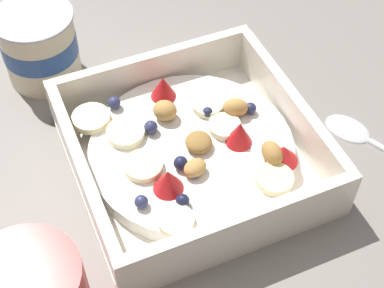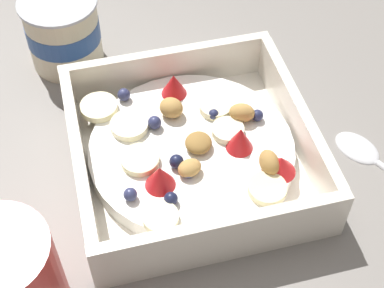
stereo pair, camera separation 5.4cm
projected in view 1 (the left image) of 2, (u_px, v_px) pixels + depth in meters
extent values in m
plane|color=gray|center=(189.00, 159.00, 0.56)|extent=(2.40, 2.40, 0.00)
cube|color=white|center=(192.00, 161.00, 0.56)|extent=(0.21, 0.21, 0.01)
cube|color=white|center=(241.00, 234.00, 0.48)|extent=(0.21, 0.01, 0.06)
cube|color=white|center=(153.00, 75.00, 0.60)|extent=(0.21, 0.01, 0.06)
cube|color=white|center=(85.00, 181.00, 0.51)|extent=(0.01, 0.19, 0.06)
cube|color=white|center=(290.00, 114.00, 0.56)|extent=(0.01, 0.19, 0.06)
cylinder|color=white|center=(192.00, 152.00, 0.54)|extent=(0.19, 0.19, 0.02)
cylinder|color=#F7EFC6|center=(226.00, 129.00, 0.55)|extent=(0.04, 0.04, 0.01)
cylinder|color=#F4EAB7|center=(208.00, 105.00, 0.57)|extent=(0.04, 0.04, 0.01)
cylinder|color=#F7EFC6|center=(126.00, 133.00, 0.54)|extent=(0.05, 0.05, 0.01)
cylinder|color=beige|center=(274.00, 179.00, 0.51)|extent=(0.05, 0.05, 0.01)
cylinder|color=beige|center=(144.00, 166.00, 0.52)|extent=(0.04, 0.04, 0.01)
cylinder|color=#F4EAB7|center=(176.00, 221.00, 0.48)|extent=(0.04, 0.04, 0.01)
cylinder|color=#F4EAB7|center=(91.00, 118.00, 0.56)|extent=(0.04, 0.04, 0.01)
cone|color=red|center=(283.00, 154.00, 0.52)|extent=(0.03, 0.03, 0.02)
cone|color=red|center=(168.00, 180.00, 0.50)|extent=(0.03, 0.03, 0.02)
cone|color=red|center=(163.00, 87.00, 0.57)|extent=(0.03, 0.03, 0.02)
cone|color=red|center=(240.00, 133.00, 0.53)|extent=(0.03, 0.03, 0.03)
sphere|color=navy|center=(114.00, 103.00, 0.57)|extent=(0.01, 0.01, 0.01)
sphere|color=navy|center=(151.00, 127.00, 0.54)|extent=(0.01, 0.01, 0.01)
sphere|color=navy|center=(141.00, 202.00, 0.49)|extent=(0.01, 0.01, 0.01)
sphere|color=navy|center=(194.00, 172.00, 0.51)|extent=(0.01, 0.01, 0.01)
sphere|color=#23284C|center=(251.00, 108.00, 0.56)|extent=(0.01, 0.01, 0.01)
sphere|color=#191E3D|center=(183.00, 201.00, 0.49)|extent=(0.01, 0.01, 0.01)
sphere|color=#23284C|center=(208.00, 112.00, 0.56)|extent=(0.01, 0.01, 0.01)
sphere|color=#191E3D|center=(181.00, 163.00, 0.52)|extent=(0.01, 0.01, 0.01)
ellipsoid|color=tan|center=(165.00, 110.00, 0.55)|extent=(0.03, 0.03, 0.02)
ellipsoid|color=#AD7F42|center=(272.00, 153.00, 0.52)|extent=(0.02, 0.03, 0.02)
ellipsoid|color=tan|center=(236.00, 107.00, 0.56)|extent=(0.03, 0.03, 0.02)
ellipsoid|color=olive|center=(199.00, 142.00, 0.53)|extent=(0.03, 0.03, 0.01)
ellipsoid|color=tan|center=(195.00, 168.00, 0.51)|extent=(0.03, 0.02, 0.01)
ellipsoid|color=silver|center=(349.00, 126.00, 0.58)|extent=(0.05, 0.06, 0.01)
cylinder|color=beige|center=(40.00, 47.00, 0.61)|extent=(0.08, 0.08, 0.08)
cylinder|color=#2D5193|center=(39.00, 44.00, 0.61)|extent=(0.08, 0.08, 0.02)
cylinder|color=#B7BCC6|center=(32.00, 16.00, 0.58)|extent=(0.08, 0.08, 0.00)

